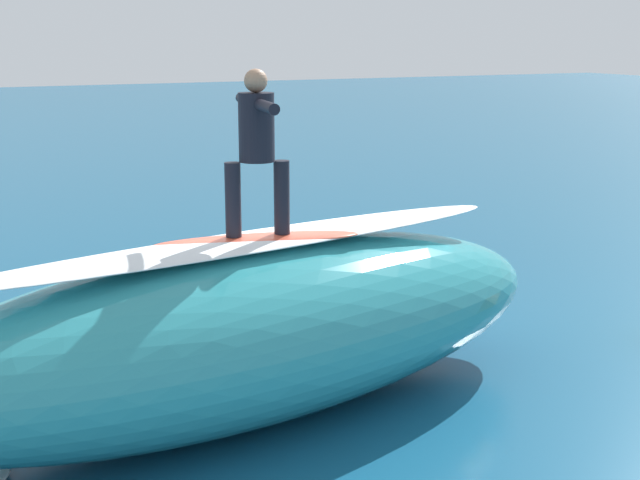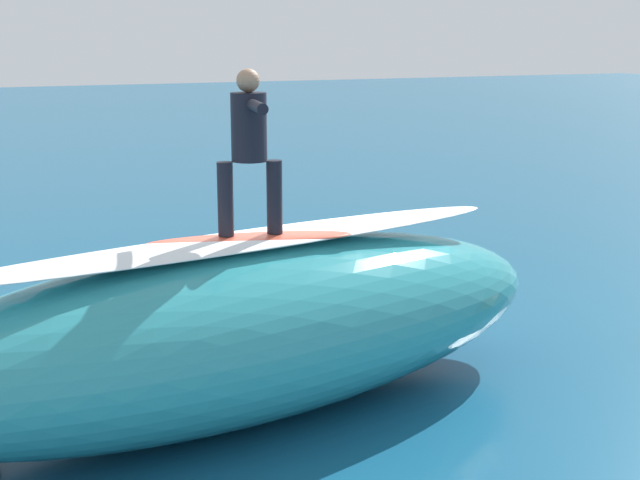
% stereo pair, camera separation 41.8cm
% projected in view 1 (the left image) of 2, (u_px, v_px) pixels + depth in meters
% --- Properties ---
extents(ground_plane, '(120.00, 120.00, 0.00)m').
position_uv_depth(ground_plane, '(261.00, 355.00, 11.17)').
color(ground_plane, '#145175').
extents(wave_crest, '(7.96, 3.82, 1.79)m').
position_uv_depth(wave_crest, '(251.00, 330.00, 9.31)').
color(wave_crest, teal).
rests_on(wave_crest, ground_plane).
extents(wave_foam_lip, '(6.54, 2.02, 0.08)m').
position_uv_depth(wave_foam_lip, '(249.00, 242.00, 9.10)').
color(wave_foam_lip, white).
rests_on(wave_foam_lip, wave_crest).
extents(surfboard_riding, '(2.18, 0.84, 0.10)m').
position_uv_depth(surfboard_riding, '(258.00, 240.00, 9.16)').
color(surfboard_riding, '#E0563D').
rests_on(surfboard_riding, wave_crest).
extents(surfer_riding, '(0.65, 1.56, 1.65)m').
position_uv_depth(surfer_riding, '(257.00, 140.00, 8.93)').
color(surfer_riding, black).
rests_on(surfer_riding, surfboard_riding).
extents(surfboard_paddling, '(1.99, 1.61, 0.06)m').
position_uv_depth(surfboard_paddling, '(362.00, 297.00, 13.50)').
color(surfboard_paddling, '#33B2D1').
rests_on(surfboard_paddling, ground_plane).
extents(surfer_paddling, '(1.39, 1.05, 0.28)m').
position_uv_depth(surfer_paddling, '(358.00, 289.00, 13.37)').
color(surfer_paddling, black).
rests_on(surfer_paddling, surfboard_paddling).
extents(foam_patch_far, '(0.78, 0.82, 0.12)m').
position_uv_depth(foam_patch_far, '(181.00, 375.00, 10.34)').
color(foam_patch_far, white).
rests_on(foam_patch_far, ground_plane).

